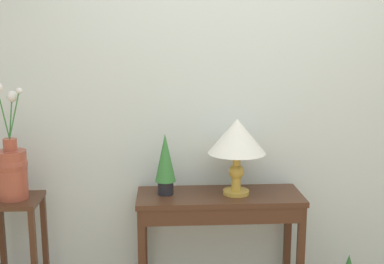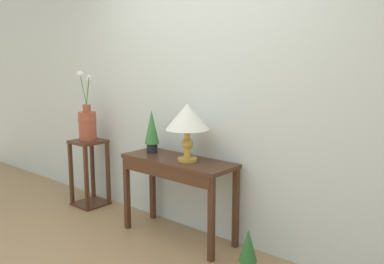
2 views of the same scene
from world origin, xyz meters
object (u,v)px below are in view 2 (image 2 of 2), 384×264
(console_table, at_px, (176,172))
(potted_plant_floor, at_px, (248,250))
(pedestal_stand_left, at_px, (90,173))
(flower_vase_tall, at_px, (87,121))
(table_lamp, at_px, (187,119))
(potted_plant_on_console, at_px, (152,130))

(console_table, distance_m, potted_plant_floor, 0.94)
(console_table, height_order, pedestal_stand_left, same)
(console_table, height_order, flower_vase_tall, flower_vase_tall)
(table_lamp, distance_m, potted_plant_floor, 1.16)
(table_lamp, distance_m, potted_plant_on_console, 0.48)
(flower_vase_tall, bearing_deg, potted_plant_on_console, 1.72)
(console_table, relative_size, flower_vase_tall, 1.44)
(potted_plant_floor, bearing_deg, pedestal_stand_left, 176.35)
(console_table, xyz_separation_m, potted_plant_floor, (0.83, -0.12, -0.42))
(potted_plant_floor, bearing_deg, console_table, 171.79)
(flower_vase_tall, bearing_deg, potted_plant_floor, -3.64)
(potted_plant_floor, bearing_deg, flower_vase_tall, 176.36)
(console_table, relative_size, potted_plant_on_console, 2.66)
(flower_vase_tall, bearing_deg, table_lamp, 0.26)
(table_lamp, bearing_deg, console_table, -167.95)
(console_table, xyz_separation_m, table_lamp, (0.11, 0.02, 0.48))
(table_lamp, relative_size, pedestal_stand_left, 0.68)
(console_table, relative_size, potted_plant_floor, 3.03)
(pedestal_stand_left, distance_m, potted_plant_floor, 2.15)
(potted_plant_on_console, bearing_deg, console_table, -7.39)
(flower_vase_tall, bearing_deg, pedestal_stand_left, 77.70)
(potted_plant_on_console, xyz_separation_m, flower_vase_tall, (-0.96, -0.03, -0.01))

